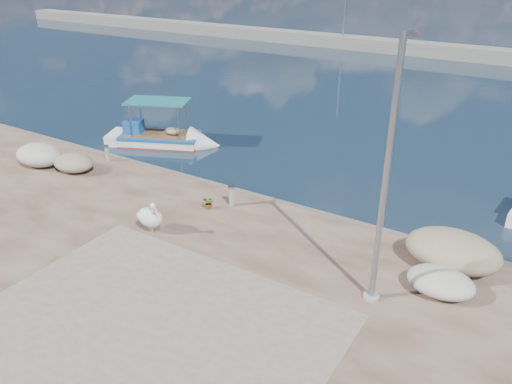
% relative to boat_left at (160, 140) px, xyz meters
% --- Properties ---
extents(ground, '(1400.00, 1400.00, 0.00)m').
position_rel_boat_left_xyz_m(ground, '(8.65, -8.31, -0.21)').
color(ground, '#162635').
rests_on(ground, ground).
extents(quay_patch, '(9.00, 7.00, 0.01)m').
position_rel_boat_left_xyz_m(quay_patch, '(9.65, -11.31, 0.29)').
color(quay_patch, gray).
rests_on(quay_patch, quay).
extents(breakwater, '(120.00, 2.20, 7.50)m').
position_rel_boat_left_xyz_m(breakwater, '(8.65, 31.69, 0.39)').
color(breakwater, gray).
rests_on(breakwater, ground).
extents(boat_left, '(5.86, 3.90, 2.69)m').
position_rel_boat_left_xyz_m(boat_left, '(0.00, 0.00, 0.00)').
color(boat_left, white).
rests_on(boat_left, ground).
extents(pelican, '(1.28, 0.88, 1.23)m').
position_rel_boat_left_xyz_m(pelican, '(6.43, -7.59, 0.87)').
color(pelican, tan).
rests_on(pelican, quay).
extents(lamp_post, '(0.44, 0.96, 7.00)m').
position_rel_boat_left_xyz_m(lamp_post, '(13.93, -7.05, 3.59)').
color(lamp_post, gray).
rests_on(lamp_post, quay).
extents(bollard_near, '(0.26, 0.26, 0.79)m').
position_rel_boat_left_xyz_m(bollard_near, '(7.61, -4.53, 0.72)').
color(bollard_near, gray).
rests_on(bollard_near, quay).
extents(bollard_far, '(0.24, 0.24, 0.74)m').
position_rel_boat_left_xyz_m(bollard_far, '(0.43, -3.89, 0.69)').
color(bollard_far, gray).
rests_on(bollard_far, quay).
extents(potted_plant, '(0.49, 0.44, 0.49)m').
position_rel_boat_left_xyz_m(potted_plant, '(7.06, -5.21, 0.53)').
color(potted_plant, '#33722D').
rests_on(potted_plant, quay).
extents(net_pile_c, '(2.76, 1.97, 1.08)m').
position_rel_boat_left_xyz_m(net_pile_c, '(15.40, -4.36, 0.83)').
color(net_pile_c, tan).
rests_on(net_pile_c, quay).
extents(net_pile_a, '(2.25, 1.64, 0.92)m').
position_rel_boat_left_xyz_m(net_pile_a, '(-1.77, -5.76, 0.75)').
color(net_pile_a, beige).
rests_on(net_pile_a, quay).
extents(net_pile_b, '(1.86, 1.44, 0.72)m').
position_rel_boat_left_xyz_m(net_pile_b, '(0.03, -5.41, 0.65)').
color(net_pile_b, tan).
rests_on(net_pile_b, quay).
extents(net_pile_d, '(1.83, 1.37, 0.68)m').
position_rel_boat_left_xyz_m(net_pile_d, '(15.44, -5.85, 0.63)').
color(net_pile_d, beige).
rests_on(net_pile_d, quay).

